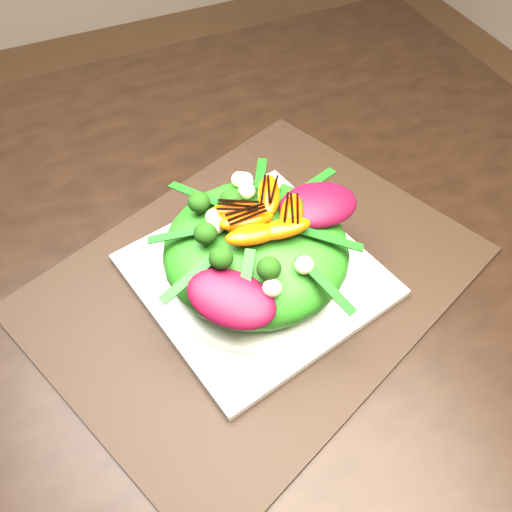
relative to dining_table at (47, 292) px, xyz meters
name	(u,v)px	position (x,y,z in m)	size (l,w,h in m)	color
floor	(143,476)	(0.00, 0.00, -0.73)	(4.00, 4.00, 0.01)	brown
dining_table	(47,292)	(0.00, 0.00, 0.00)	(1.60, 0.90, 0.75)	black
placemat	(256,278)	(0.24, -0.10, 0.02)	(0.50, 0.38, 0.00)	black
plate_base	(256,275)	(0.24, -0.10, 0.03)	(0.26, 0.26, 0.01)	silver
salad_bowl	(256,268)	(0.24, -0.10, 0.04)	(0.22, 0.22, 0.02)	white
lettuce_mound	(256,249)	(0.24, -0.10, 0.08)	(0.21, 0.21, 0.08)	#256B14
radicchio_leaf	(319,205)	(0.32, -0.10, 0.11)	(0.09, 0.06, 0.02)	#420718
orange_segment	(234,223)	(0.22, -0.09, 0.12)	(0.06, 0.02, 0.02)	#CF3C03
broccoli_floret	(187,213)	(0.18, -0.06, 0.12)	(0.03, 0.03, 0.03)	black
macadamia_nut	(305,244)	(0.27, -0.15, 0.12)	(0.02, 0.02, 0.02)	beige
balsamic_drizzle	(233,217)	(0.22, -0.09, 0.13)	(0.05, 0.00, 0.00)	black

